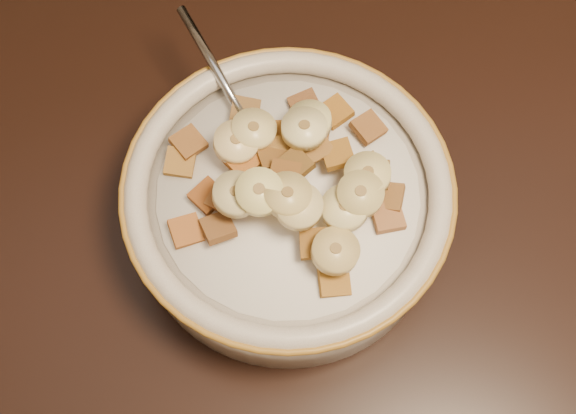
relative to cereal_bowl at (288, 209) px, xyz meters
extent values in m
cylinder|color=beige|center=(0.00, 0.00, 0.00)|extent=(0.22, 0.22, 0.05)
cylinder|color=white|center=(0.00, 0.00, 0.03)|extent=(0.18, 0.18, 0.00)
ellipsoid|color=#A4A9B1|center=(-0.01, 0.03, 0.03)|extent=(0.06, 0.06, 0.01)
cube|color=olive|center=(0.00, 0.02, 0.04)|extent=(0.02, 0.02, 0.01)
cube|color=brown|center=(-0.05, -0.02, 0.04)|extent=(0.02, 0.03, 0.01)
cube|color=brown|center=(0.01, 0.01, 0.05)|extent=(0.03, 0.03, 0.01)
cube|color=brown|center=(0.06, 0.04, 0.03)|extent=(0.03, 0.03, 0.01)
cube|color=brown|center=(-0.05, 0.00, 0.03)|extent=(0.03, 0.03, 0.01)
cube|color=brown|center=(0.04, 0.02, 0.04)|extent=(0.02, 0.02, 0.01)
cube|color=brown|center=(-0.06, 0.05, 0.04)|extent=(0.03, 0.03, 0.01)
cube|color=brown|center=(0.06, 0.01, 0.03)|extent=(0.03, 0.03, 0.01)
cube|color=brown|center=(-0.07, -0.02, 0.03)|extent=(0.02, 0.02, 0.01)
cube|color=brown|center=(0.02, 0.02, 0.05)|extent=(0.03, 0.03, 0.01)
cube|color=#995D36|center=(0.06, -0.03, 0.03)|extent=(0.02, 0.02, 0.01)
cube|color=brown|center=(0.02, 0.06, 0.03)|extent=(0.02, 0.02, 0.01)
cube|color=olive|center=(0.02, -0.07, 0.03)|extent=(0.02, 0.02, 0.01)
cube|color=brown|center=(0.01, -0.04, 0.04)|extent=(0.02, 0.02, 0.01)
cube|color=#925827|center=(0.07, -0.02, 0.03)|extent=(0.03, 0.03, 0.01)
cube|color=brown|center=(0.06, 0.00, 0.04)|extent=(0.03, 0.03, 0.01)
cube|color=#9A591C|center=(-0.01, -0.01, 0.05)|extent=(0.02, 0.02, 0.01)
cube|color=brown|center=(0.02, 0.04, 0.04)|extent=(0.03, 0.03, 0.01)
cube|color=brown|center=(-0.01, 0.02, 0.05)|extent=(0.02, 0.02, 0.01)
cube|color=#8B6020|center=(0.00, 0.04, 0.04)|extent=(0.02, 0.02, 0.01)
cube|color=brown|center=(-0.04, 0.00, 0.04)|extent=(0.03, 0.03, 0.01)
cube|color=#95641B|center=(-0.07, 0.03, 0.03)|extent=(0.03, 0.03, 0.01)
cube|color=#905F1C|center=(0.04, 0.06, 0.03)|extent=(0.03, 0.03, 0.01)
cube|color=#974C1A|center=(-0.03, 0.02, 0.04)|extent=(0.03, 0.03, 0.01)
cube|color=brown|center=(0.00, 0.00, 0.05)|extent=(0.03, 0.03, 0.01)
cube|color=brown|center=(-0.02, 0.06, 0.03)|extent=(0.03, 0.03, 0.01)
cylinder|color=#EACE73|center=(-0.02, 0.04, 0.05)|extent=(0.04, 0.04, 0.02)
cylinder|color=tan|center=(0.02, -0.05, 0.05)|extent=(0.04, 0.04, 0.01)
cylinder|color=#E3D686|center=(0.02, 0.03, 0.06)|extent=(0.04, 0.04, 0.01)
cylinder|color=#DFBC70|center=(-0.03, 0.03, 0.05)|extent=(0.04, 0.04, 0.01)
cylinder|color=#D6B56E|center=(0.00, -0.02, 0.06)|extent=(0.04, 0.04, 0.01)
cylinder|color=#FFF094|center=(-0.02, -0.01, 0.06)|extent=(0.04, 0.04, 0.02)
cylinder|color=#FFE891|center=(0.03, -0.03, 0.05)|extent=(0.03, 0.03, 0.01)
cylinder|color=#D4C37F|center=(-0.04, -0.01, 0.05)|extent=(0.04, 0.04, 0.02)
cylinder|color=tan|center=(0.05, -0.01, 0.05)|extent=(0.04, 0.04, 0.01)
cylinder|color=#CFBE74|center=(0.02, 0.04, 0.05)|extent=(0.04, 0.04, 0.01)
cylinder|color=#FDE7A8|center=(0.00, -0.02, 0.06)|extent=(0.04, 0.04, 0.01)
cylinder|color=#D0C06B|center=(0.04, -0.02, 0.05)|extent=(0.03, 0.03, 0.01)
camera|label=1|loc=(-0.04, -0.23, 0.53)|focal=50.00mm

